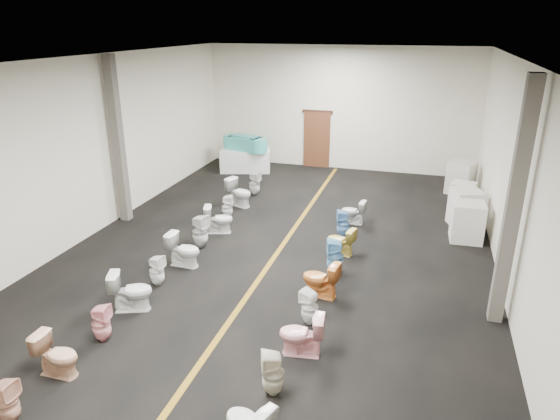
# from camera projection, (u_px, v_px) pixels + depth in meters

# --- Properties ---
(floor) EXTENTS (16.00, 16.00, 0.00)m
(floor) POSITION_uv_depth(u_px,v_px,m) (276.00, 254.00, 12.01)
(floor) COLOR black
(floor) RESTS_ON ground
(ceiling) EXTENTS (16.00, 16.00, 0.00)m
(ceiling) POSITION_uv_depth(u_px,v_px,m) (276.00, 60.00, 10.43)
(ceiling) COLOR black
(ceiling) RESTS_ON ground
(wall_back) EXTENTS (10.00, 0.00, 10.00)m
(wall_back) POSITION_uv_depth(u_px,v_px,m) (339.00, 109.00, 18.40)
(wall_back) COLOR beige
(wall_back) RESTS_ON ground
(wall_left) EXTENTS (0.00, 16.00, 16.00)m
(wall_left) POSITION_uv_depth(u_px,v_px,m) (86.00, 149.00, 12.55)
(wall_left) COLOR beige
(wall_left) RESTS_ON ground
(wall_right) EXTENTS (0.00, 16.00, 16.00)m
(wall_right) POSITION_uv_depth(u_px,v_px,m) (517.00, 183.00, 9.89)
(wall_right) COLOR beige
(wall_right) RESTS_ON ground
(aisle_stripe) EXTENTS (0.12, 15.60, 0.01)m
(aisle_stripe) POSITION_uv_depth(u_px,v_px,m) (276.00, 254.00, 12.01)
(aisle_stripe) COLOR brown
(aisle_stripe) RESTS_ON floor
(back_door) EXTENTS (1.00, 0.10, 2.10)m
(back_door) POSITION_uv_depth(u_px,v_px,m) (317.00, 140.00, 18.98)
(back_door) COLOR #562D19
(back_door) RESTS_ON floor
(door_frame) EXTENTS (1.15, 0.08, 0.10)m
(door_frame) POSITION_uv_depth(u_px,v_px,m) (318.00, 111.00, 18.61)
(door_frame) COLOR #331C11
(door_frame) RESTS_ON back_door
(column_left) EXTENTS (0.25, 0.25, 4.50)m
(column_left) POSITION_uv_depth(u_px,v_px,m) (118.00, 141.00, 13.38)
(column_left) COLOR #59544C
(column_left) RESTS_ON floor
(column_right) EXTENTS (0.25, 0.25, 4.50)m
(column_right) POSITION_uv_depth(u_px,v_px,m) (514.00, 207.00, 8.61)
(column_right) COLOR #59544C
(column_right) RESTS_ON floor
(display_table) EXTENTS (2.01, 1.40, 0.81)m
(display_table) POSITION_uv_depth(u_px,v_px,m) (245.00, 160.00, 18.65)
(display_table) COLOR silver
(display_table) RESTS_ON floor
(bathtub) EXTENTS (1.81, 0.99, 0.55)m
(bathtub) POSITION_uv_depth(u_px,v_px,m) (245.00, 143.00, 18.41)
(bathtub) COLOR #3CAEA8
(bathtub) RESTS_ON display_table
(appliance_crate_a) EXTENTS (0.80, 0.80, 1.00)m
(appliance_crate_a) POSITION_uv_depth(u_px,v_px,m) (467.00, 222.00, 12.65)
(appliance_crate_a) COLOR silver
(appliance_crate_a) RESTS_ON floor
(appliance_crate_b) EXTENTS (0.95, 0.95, 1.01)m
(appliance_crate_b) POSITION_uv_depth(u_px,v_px,m) (465.00, 208.00, 13.55)
(appliance_crate_b) COLOR silver
(appliance_crate_b) RESTS_ON floor
(appliance_crate_c) EXTENTS (0.81, 0.81, 0.75)m
(appliance_crate_c) POSITION_uv_depth(u_px,v_px,m) (462.00, 195.00, 14.98)
(appliance_crate_c) COLOR silver
(appliance_crate_c) RESTS_ON floor
(appliance_crate_d) EXTENTS (0.99, 0.99, 1.07)m
(appliance_crate_d) POSITION_uv_depth(u_px,v_px,m) (461.00, 178.00, 16.13)
(appliance_crate_d) COLOR beige
(appliance_crate_d) RESTS_ON floor
(toilet_left_1) EXTENTS (0.34, 0.33, 0.71)m
(toilet_left_1) POSITION_uv_depth(u_px,v_px,m) (7.00, 402.00, 6.84)
(toilet_left_1) COLOR tan
(toilet_left_1) RESTS_ON floor
(toilet_left_2) EXTENTS (0.71, 0.41, 0.72)m
(toilet_left_2) POSITION_uv_depth(u_px,v_px,m) (57.00, 355.00, 7.79)
(toilet_left_2) COLOR tan
(toilet_left_2) RESTS_ON floor
(toilet_left_3) EXTENTS (0.36, 0.35, 0.70)m
(toilet_left_3) POSITION_uv_depth(u_px,v_px,m) (101.00, 323.00, 8.64)
(toilet_left_3) COLOR pink
(toilet_left_3) RESTS_ON floor
(toilet_left_4) EXTENTS (0.90, 0.70, 0.80)m
(toilet_left_4) POSITION_uv_depth(u_px,v_px,m) (131.00, 291.00, 9.57)
(toilet_left_4) COLOR silver
(toilet_left_4) RESTS_ON floor
(toilet_left_5) EXTENTS (0.35, 0.35, 0.68)m
(toilet_left_5) POSITION_uv_depth(u_px,v_px,m) (157.00, 271.00, 10.49)
(toilet_left_5) COLOR white
(toilet_left_5) RESTS_ON floor
(toilet_left_6) EXTENTS (0.78, 0.46, 0.78)m
(toilet_left_6) POSITION_uv_depth(u_px,v_px,m) (184.00, 250.00, 11.33)
(toilet_left_6) COLOR white
(toilet_left_6) RESTS_ON floor
(toilet_left_7) EXTENTS (0.46, 0.45, 0.85)m
(toilet_left_7) POSITION_uv_depth(u_px,v_px,m) (200.00, 231.00, 12.25)
(toilet_left_7) COLOR silver
(toilet_left_7) RESTS_ON floor
(toilet_left_8) EXTENTS (0.83, 0.62, 0.75)m
(toilet_left_8) POSITION_uv_depth(u_px,v_px,m) (219.00, 219.00, 13.14)
(toilet_left_8) COLOR silver
(toilet_left_8) RESTS_ON floor
(toilet_left_9) EXTENTS (0.38, 0.37, 0.69)m
(toilet_left_9) POSITION_uv_depth(u_px,v_px,m) (227.00, 207.00, 14.13)
(toilet_left_9) COLOR white
(toilet_left_9) RESTS_ON floor
(toilet_left_10) EXTENTS (0.93, 0.72, 0.84)m
(toilet_left_10) POSITION_uv_depth(u_px,v_px,m) (239.00, 193.00, 15.06)
(toilet_left_10) COLOR silver
(toilet_left_10) RESTS_ON floor
(toilet_left_11) EXTENTS (0.41, 0.40, 0.77)m
(toilet_left_11) POSITION_uv_depth(u_px,v_px,m) (255.00, 184.00, 16.02)
(toilet_left_11) COLOR silver
(toilet_left_11) RESTS_ON floor
(toilet_right_2) EXTENTS (0.44, 0.44, 0.74)m
(toilet_right_2) POSITION_uv_depth(u_px,v_px,m) (273.00, 373.00, 7.37)
(toilet_right_2) COLOR beige
(toilet_right_2) RESTS_ON floor
(toilet_right_3) EXTENTS (0.79, 0.51, 0.76)m
(toilet_right_3) POSITION_uv_depth(u_px,v_px,m) (301.00, 335.00, 8.27)
(toilet_right_3) COLOR #F6ABB0
(toilet_right_3) RESTS_ON floor
(toilet_right_4) EXTENTS (0.41, 0.41, 0.69)m
(toilet_right_4) POSITION_uv_depth(u_px,v_px,m) (310.00, 307.00, 9.12)
(toilet_right_4) COLOR white
(toilet_right_4) RESTS_ON floor
(toilet_right_5) EXTENTS (0.81, 0.54, 0.77)m
(toilet_right_5) POSITION_uv_depth(u_px,v_px,m) (321.00, 279.00, 10.05)
(toilet_right_5) COLOR orange
(toilet_right_5) RESTS_ON floor
(toilet_right_6) EXTENTS (0.46, 0.45, 0.82)m
(toilet_right_6) POSITION_uv_depth(u_px,v_px,m) (335.00, 257.00, 10.96)
(toilet_right_6) COLOR #66AAD8
(toilet_right_6) RESTS_ON floor
(toilet_right_7) EXTENTS (0.75, 0.54, 0.69)m
(toilet_right_7) POSITION_uv_depth(u_px,v_px,m) (341.00, 241.00, 11.90)
(toilet_right_7) COLOR gold
(toilet_right_7) RESTS_ON floor
(toilet_right_8) EXTENTS (0.41, 0.41, 0.74)m
(toilet_right_8) POSITION_uv_depth(u_px,v_px,m) (343.00, 224.00, 12.86)
(toilet_right_8) COLOR #6499D1
(toilet_right_8) RESTS_ON floor
(toilet_right_9) EXTENTS (0.70, 0.45, 0.68)m
(toilet_right_9) POSITION_uv_depth(u_px,v_px,m) (353.00, 212.00, 13.75)
(toilet_right_9) COLOR silver
(toilet_right_9) RESTS_ON floor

